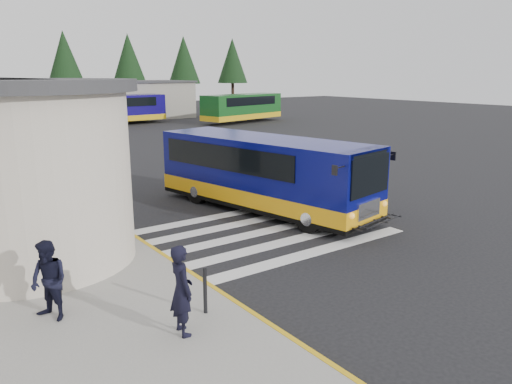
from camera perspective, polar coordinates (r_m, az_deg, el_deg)
ground at (r=17.25m, az=0.01°, el=-3.74°), size 140.00×140.00×0.00m
curb_strip at (r=18.91m, az=-17.32°, el=-2.57°), size 0.12×34.00×0.16m
crosswalk at (r=16.35m, az=0.24°, el=-4.70°), size 8.00×5.35×0.01m
depot_building at (r=57.59m, az=-20.43°, el=9.68°), size 26.40×8.40×4.20m
tree_line at (r=65.34m, az=-22.52°, el=13.97°), size 58.40×4.40×10.00m
transit_bus at (r=18.82m, az=0.97°, el=1.86°), size 4.70×10.03×2.75m
pedestrian_a at (r=9.84m, az=-8.51°, el=-11.01°), size 0.49×0.70×1.81m
pedestrian_b at (r=11.11m, az=-22.59°, el=-9.37°), size 0.93×1.02×1.68m
bollard at (r=10.72m, az=-5.84°, el=-11.11°), size 0.08×0.08×1.02m
far_bus_a at (r=52.44m, az=-15.67°, el=9.20°), size 9.88×3.43×2.51m
far_bus_b at (r=53.00m, az=-1.58°, el=9.73°), size 10.07×4.89×2.50m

